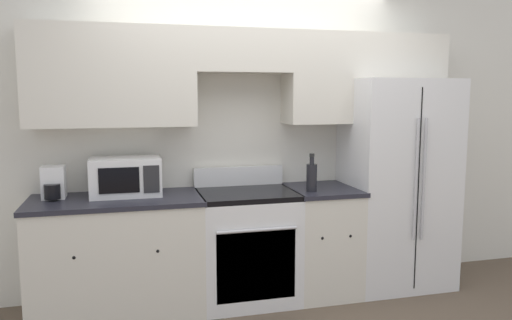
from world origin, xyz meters
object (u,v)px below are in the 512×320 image
microwave (126,176)px  bottle (312,176)px  oven_range (247,245)px  refrigerator (394,183)px

microwave → bottle: size_ratio=1.73×
oven_range → bottle: (0.50, -0.12, 0.56)m
oven_range → bottle: bottle is taller
microwave → bottle: (1.43, -0.22, -0.03)m
bottle → microwave: bearing=171.3°
oven_range → refrigerator: 1.41m
refrigerator → microwave: (-2.27, 0.04, 0.14)m
microwave → oven_range: bearing=-5.9°
oven_range → bottle: size_ratio=3.47×
refrigerator → bottle: refrigerator is taller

